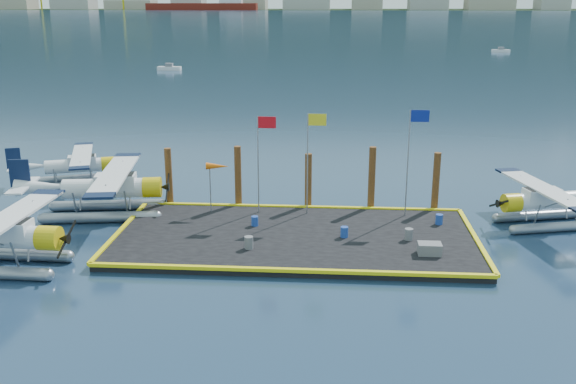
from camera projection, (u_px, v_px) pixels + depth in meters
name	position (u px, v px, depth m)	size (l,w,h in m)	color
ground	(295.00, 241.00, 36.15)	(4000.00, 4000.00, 0.00)	#192C4B
dock	(295.00, 238.00, 36.09)	(20.00, 10.00, 0.40)	black
dock_bumpers	(295.00, 233.00, 36.01)	(20.25, 10.25, 0.18)	yellow
far_backdrop	(427.00, 1.00, 1676.73)	(3050.00, 2050.00, 810.00)	black
seaplane_a	(1.00, 240.00, 31.97)	(9.20, 10.14, 3.61)	gray
seaplane_b	(109.00, 191.00, 39.90)	(9.67, 10.62, 3.76)	gray
seaplane_c	(78.00, 168.00, 46.76)	(7.91, 8.44, 3.03)	gray
seaplane_d	(547.00, 203.00, 38.20)	(8.47, 9.16, 3.25)	gray
drum_0	(255.00, 221.00, 37.36)	(0.40, 0.40, 0.57)	#1B3C96
drum_1	(344.00, 232.00, 35.56)	(0.42, 0.42, 0.60)	#1B3C96
drum_2	(409.00, 234.00, 35.14)	(0.46, 0.46, 0.64)	slate
drum_3	(249.00, 243.00, 33.92)	(0.47, 0.47, 0.67)	slate
drum_4	(439.00, 219.00, 37.62)	(0.42, 0.42, 0.60)	#1B3C96
crate	(430.00, 249.00, 33.16)	(1.20, 0.80, 0.60)	slate
flagpole_red	(261.00, 149.00, 38.68)	(1.14, 0.08, 6.00)	gray
flagpole_yellow	(311.00, 148.00, 38.44)	(1.14, 0.08, 6.20)	gray
flagpole_blue	(412.00, 147.00, 37.97)	(1.14, 0.08, 6.50)	gray
windsock	(217.00, 167.00, 39.20)	(1.40, 0.44, 3.12)	gray
piling_0	(169.00, 179.00, 41.33)	(0.44, 0.44, 4.00)	#452913
piling_1	(238.00, 178.00, 40.98)	(0.44, 0.44, 4.20)	#452913
piling_2	(308.00, 183.00, 40.73)	(0.44, 0.44, 3.80)	#452913
piling_3	(372.00, 180.00, 40.38)	(0.44, 0.44, 4.30)	#452913
piling_4	(436.00, 184.00, 40.15)	(0.44, 0.44, 4.00)	#452913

